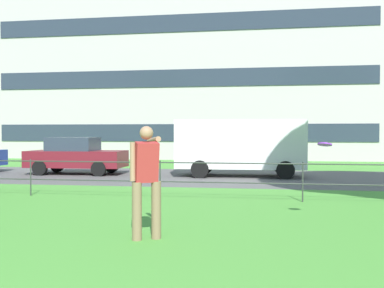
# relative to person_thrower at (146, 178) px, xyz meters

# --- Properties ---
(street_strip) EXTENTS (80.00, 6.91, 0.01)m
(street_strip) POSITION_rel_person_thrower_xyz_m (-0.78, 10.28, -0.99)
(street_strip) COLOR #565454
(street_strip) RESTS_ON ground
(park_fence) EXTENTS (36.55, 0.04, 1.00)m
(park_fence) POSITION_rel_person_thrower_xyz_m (-0.78, 4.40, -0.33)
(park_fence) COLOR #333833
(park_fence) RESTS_ON ground
(person_thrower) EXTENTS (0.48, 0.89, 1.84)m
(person_thrower) POSITION_rel_person_thrower_xyz_m (0.00, 0.00, 0.00)
(person_thrower) COLOR #846B4C
(person_thrower) RESTS_ON ground
(frisbee) EXTENTS (0.35, 0.35, 0.09)m
(frisbee) POSITION_rel_person_thrower_xyz_m (3.03, 1.72, 0.51)
(frisbee) COLOR purple
(car_maroon_far_right) EXTENTS (4.03, 1.88, 1.54)m
(car_maroon_far_right) POSITION_rel_person_thrower_xyz_m (-5.83, 10.63, -0.22)
(car_maroon_far_right) COLOR maroon
(car_maroon_far_right) RESTS_ON ground
(panel_van_center) EXTENTS (5.04, 2.18, 2.24)m
(panel_van_center) POSITION_rel_person_thrower_xyz_m (1.03, 10.74, 0.27)
(panel_van_center) COLOR white
(panel_van_center) RESTS_ON ground
(apartment_building_background) EXTENTS (29.14, 12.22, 14.24)m
(apartment_building_background) POSITION_rel_person_thrower_xyz_m (-3.39, 26.77, 6.13)
(apartment_building_background) COLOR #B7B2AD
(apartment_building_background) RESTS_ON ground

